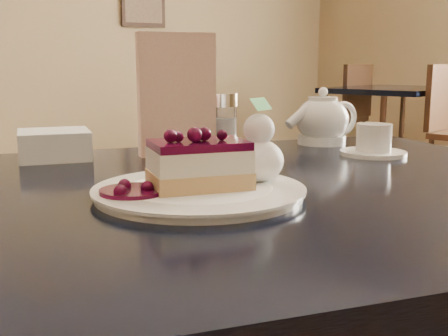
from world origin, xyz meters
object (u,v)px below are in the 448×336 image
main_table (189,244)px  tea_set (331,125)px  dessert_plate (199,192)px  bg_table_far_right (390,174)px  cheesecake_slice (199,165)px

main_table → tea_set: (0.44, 0.24, 0.13)m
dessert_plate → main_table: bearing=81.2°
dessert_plate → bg_table_far_right: 4.13m
main_table → bg_table_far_right: (3.03, 2.65, -0.63)m
cheesecake_slice → dessert_plate: bearing=-107.8°
main_table → dessert_plate: size_ratio=5.01×
bg_table_far_right → main_table: bearing=-157.3°
dessert_plate → tea_set: 0.54m
main_table → tea_set: 0.52m
dessert_plate → cheesecake_slice: size_ratio=1.98×
dessert_plate → tea_set: size_ratio=0.94×
main_table → cheesecake_slice: bearing=-90.0°
main_table → dessert_plate: 0.10m
main_table → tea_set: bearing=36.8°
cheesecake_slice → bg_table_far_right: cheesecake_slice is taller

